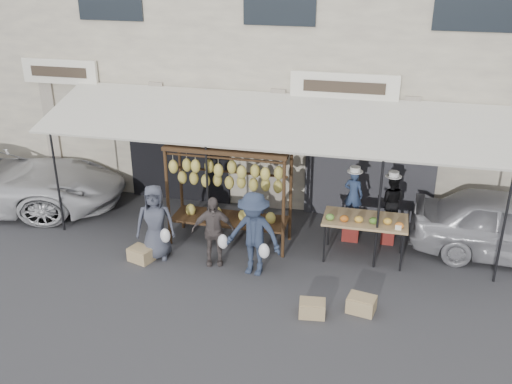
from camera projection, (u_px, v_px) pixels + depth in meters
The scene contains 15 objects.
ground_plane at pixel (240, 281), 11.11m from camera, with size 90.00×90.00×0.00m, color #2D2D30.
shophouse at pixel (301, 40), 15.45m from camera, with size 24.00×6.15×7.30m.
awning at pixel (267, 121), 12.12m from camera, with size 10.00×2.35×2.92m.
banana_rack at pixel (228, 176), 11.92m from camera, with size 2.60×0.90×2.24m.
produce_table at pixel (365, 221), 11.56m from camera, with size 1.70×0.90×1.04m.
vendor_left at pixel (353, 195), 12.29m from camera, with size 0.42×0.27×1.14m, color navy.
vendor_right at pixel (391, 201), 12.16m from camera, with size 0.58×0.45×1.20m, color black.
customer_left at pixel (155, 222), 11.66m from camera, with size 0.79×0.51×1.61m, color #3C404C.
customer_mid at pixel (213, 231), 11.45m from camera, with size 0.86×0.36×1.48m, color #514745.
customer_right at pixel (254, 234), 11.05m from camera, with size 1.12×0.64×1.73m, color #263045.
stool_left at pixel (351, 229), 12.61m from camera, with size 0.36×0.36×0.50m, color maroon.
stool_right at pixel (388, 234), 12.48m from camera, with size 0.28×0.28×0.40m, color maroon.
crate_near_a at pixel (312, 308), 10.04m from camera, with size 0.46×0.35×0.27m, color tan.
crate_near_b at pixel (361, 304), 10.14m from camera, with size 0.48×0.37×0.29m, color tan.
crate_far at pixel (141, 254), 11.78m from camera, with size 0.48×0.36×0.29m, color tan.
Camera 1 is at (2.53, -9.16, 6.01)m, focal length 40.00 mm.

